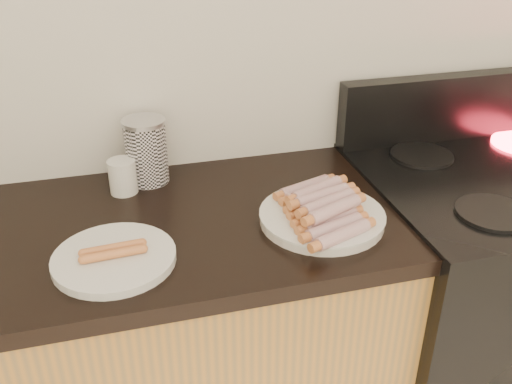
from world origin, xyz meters
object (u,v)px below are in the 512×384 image
object	(u,v)px
main_plate	(322,218)
canister	(146,151)
side_plate	(114,258)
stove	(478,306)
mug	(123,177)

from	to	relation	value
main_plate	canister	distance (m)	0.50
side_plate	canister	bearing A→B (deg)	73.39
main_plate	canister	bearing A→B (deg)	139.37
main_plate	side_plate	distance (m)	0.49
stove	main_plate	xyz separation A→B (m)	(-0.57, -0.08, 0.45)
stove	side_plate	distance (m)	1.16
stove	mug	world-z (taller)	mug
main_plate	mug	size ratio (longest dim) A/B	3.28
side_plate	mug	bearing A→B (deg)	82.76
stove	canister	xyz separation A→B (m)	(-0.95, 0.24, 0.53)
canister	mug	distance (m)	0.09
stove	mug	size ratio (longest dim) A/B	10.13
main_plate	canister	size ratio (longest dim) A/B	1.67
stove	main_plate	distance (m)	0.74
main_plate	mug	world-z (taller)	mug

